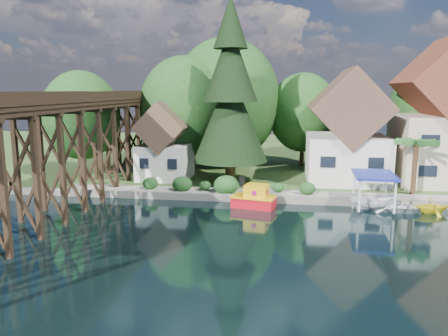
{
  "coord_description": "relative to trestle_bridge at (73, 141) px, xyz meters",
  "views": [
    {
      "loc": [
        1.04,
        -27.93,
        9.44
      ],
      "look_at": [
        -3.77,
        6.0,
        3.26
      ],
      "focal_mm": 35.0,
      "sensor_mm": 36.0,
      "label": 1
    }
  ],
  "objects": [
    {
      "name": "ground",
      "position": [
        16.0,
        -5.17,
        -5.35
      ],
      "size": [
        140.0,
        140.0,
        0.0
      ],
      "primitive_type": "plane",
      "color": "black",
      "rests_on": "ground"
    },
    {
      "name": "bank",
      "position": [
        16.0,
        28.83,
        -5.1
      ],
      "size": [
        140.0,
        52.0,
        0.5
      ],
      "primitive_type": "cube",
      "color": "#2B491D",
      "rests_on": "ground"
    },
    {
      "name": "seawall",
      "position": [
        20.0,
        2.83,
        -5.04
      ],
      "size": [
        60.0,
        0.4,
        0.62
      ],
      "primitive_type": "cube",
      "color": "slate",
      "rests_on": "ground"
    },
    {
      "name": "promenade",
      "position": [
        22.0,
        4.13,
        -4.82
      ],
      "size": [
        50.0,
        2.6,
        0.06
      ],
      "primitive_type": "cube",
      "color": "gray",
      "rests_on": "bank"
    },
    {
      "name": "trestle_bridge",
      "position": [
        0.0,
        0.0,
        0.0
      ],
      "size": [
        4.12,
        44.18,
        9.3
      ],
      "color": "black",
      "rests_on": "ground"
    },
    {
      "name": "house_left",
      "position": [
        23.0,
        10.83,
        -0.21
      ],
      "size": [
        7.64,
        8.64,
        11.02
      ],
      "color": "silver",
      "rests_on": "bank"
    },
    {
      "name": "house_center",
      "position": [
        32.0,
        11.33,
        1.07
      ],
      "size": [
        8.65,
        9.18,
        13.89
      ],
      "color": "beige",
      "rests_on": "bank"
    },
    {
      "name": "shed",
      "position": [
        5.0,
        9.33,
        -1.52
      ],
      "size": [
        5.09,
        5.4,
        7.85
      ],
      "color": "silver",
      "rests_on": "bank"
    },
    {
      "name": "bg_trees",
      "position": [
        17.0,
        16.08,
        1.94
      ],
      "size": [
        49.9,
        13.3,
        10.57
      ],
      "color": "#382314",
      "rests_on": "bank"
    },
    {
      "name": "shrubs",
      "position": [
        11.4,
        4.09,
        -4.12
      ],
      "size": [
        15.76,
        2.47,
        1.7
      ],
      "color": "#173F16",
      "rests_on": "bank"
    },
    {
      "name": "conifer",
      "position": [
        11.8,
        8.26,
        3.58
      ],
      "size": [
        7.11,
        7.11,
        17.51
      ],
      "color": "#382314",
      "rests_on": "bank"
    },
    {
      "name": "palm_tree",
      "position": [
        28.06,
        5.63,
        -0.45
      ],
      "size": [
        4.49,
        4.49,
        5.03
      ],
      "color": "#382314",
      "rests_on": "bank"
    },
    {
      "name": "tugboat",
      "position": [
        14.65,
        1.27,
        -4.59
      ],
      "size": [
        3.82,
        2.63,
        2.53
      ],
      "color": "red",
      "rests_on": "ground"
    },
    {
      "name": "boat_white_a",
      "position": [
        25.78,
        1.76,
        -4.92
      ],
      "size": [
        4.71,
        3.84,
        0.85
      ],
      "primitive_type": "imported",
      "rotation": [
        0.0,
        0.0,
        1.33
      ],
      "color": "white",
      "rests_on": "ground"
    },
    {
      "name": "boat_canopy",
      "position": [
        24.05,
        1.93,
        -4.1
      ],
      "size": [
        3.71,
        4.65,
        2.91
      ],
      "color": "white",
      "rests_on": "ground"
    },
    {
      "name": "boat_yellow",
      "position": [
        28.38,
        1.44,
        -4.66
      ],
      "size": [
        2.84,
        2.53,
        1.37
      ],
      "primitive_type": "imported",
      "rotation": [
        0.0,
        0.0,
        1.69
      ],
      "color": "yellow",
      "rests_on": "ground"
    }
  ]
}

